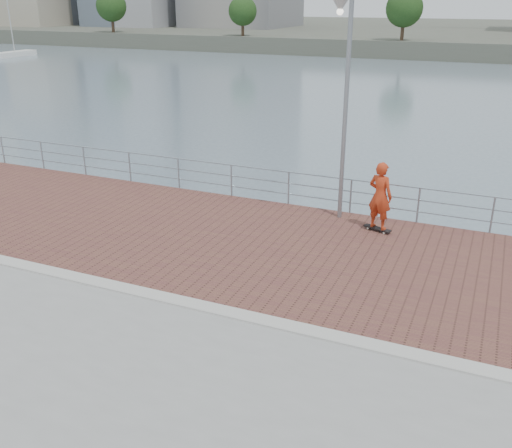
% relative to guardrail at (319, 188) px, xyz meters
% --- Properties ---
extents(water, '(400.00, 400.00, 0.00)m').
position_rel_guardrail_xyz_m(water, '(-0.00, -7.00, -2.69)').
color(water, slate).
rests_on(water, ground).
extents(brick_lane, '(40.00, 6.80, 0.02)m').
position_rel_guardrail_xyz_m(brick_lane, '(-0.00, -3.40, -0.68)').
color(brick_lane, brown).
rests_on(brick_lane, seawall).
extents(curb, '(40.00, 0.40, 0.06)m').
position_rel_guardrail_xyz_m(curb, '(-0.00, -7.00, -0.66)').
color(curb, '#B7B5AD').
rests_on(curb, seawall).
extents(far_shore, '(320.00, 95.00, 2.50)m').
position_rel_guardrail_xyz_m(far_shore, '(-0.00, 115.50, -1.44)').
color(far_shore, '#4C5142').
rests_on(far_shore, ground).
extents(guardrail, '(39.06, 0.06, 1.13)m').
position_rel_guardrail_xyz_m(guardrail, '(0.00, 0.00, 0.00)').
color(guardrail, '#8C9EA8').
rests_on(guardrail, brick_lane).
extents(street_lamp, '(0.49, 1.41, 6.66)m').
position_rel_guardrail_xyz_m(street_lamp, '(0.83, -0.99, 4.04)').
color(street_lamp, gray).
rests_on(street_lamp, brick_lane).
extents(skateboard, '(0.85, 0.46, 0.10)m').
position_rel_guardrail_xyz_m(skateboard, '(2.14, -1.15, -0.60)').
color(skateboard, black).
rests_on(skateboard, brick_lane).
extents(skateboarder, '(0.83, 0.67, 1.96)m').
position_rel_guardrail_xyz_m(skateboarder, '(2.14, -1.15, 0.40)').
color(skateboarder, red).
rests_on(skateboarder, skateboard).
extents(shoreline_trees, '(145.13, 5.17, 6.89)m').
position_rel_guardrail_xyz_m(shoreline_trees, '(2.93, 70.00, 3.81)').
color(shoreline_trees, '#473323').
rests_on(shoreline_trees, far_shore).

